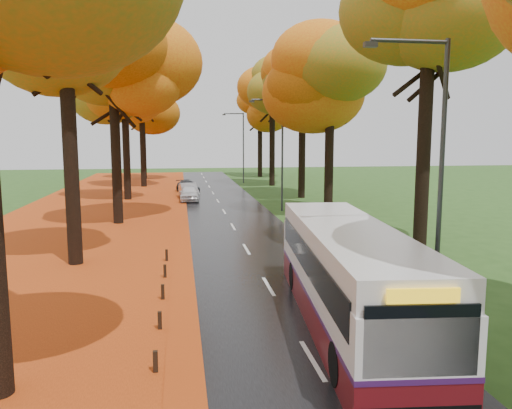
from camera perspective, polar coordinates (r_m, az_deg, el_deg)
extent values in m
cube|color=black|center=(30.65, -2.84, -2.25)|extent=(6.50, 90.00, 0.04)
cube|color=silver|center=(30.65, -2.84, -2.21)|extent=(0.12, 90.00, 0.01)
cube|color=maroon|center=(31.08, -19.60, -2.58)|extent=(12.00, 90.00, 0.02)
cube|color=#C24A13|center=(30.50, -8.55, -2.34)|extent=(0.90, 90.00, 0.01)
cylinder|color=black|center=(21.99, -20.43, 5.24)|extent=(0.60, 0.60, 9.15)
ellipsoid|color=orange|center=(22.52, -21.17, 19.93)|extent=(8.00, 8.00, 6.24)
cylinder|color=black|center=(31.79, -15.69, 5.05)|extent=(0.60, 0.60, 8.00)
ellipsoid|color=orange|center=(31.96, -16.03, 14.04)|extent=(9.20, 9.20, 7.18)
cylinder|color=black|center=(43.77, -14.61, 6.15)|extent=(0.60, 0.60, 8.58)
ellipsoid|color=orange|center=(43.96, -14.85, 13.15)|extent=(8.00, 8.00, 6.24)
cylinder|color=black|center=(54.67, -12.82, 6.79)|extent=(0.60, 0.60, 9.15)
ellipsoid|color=orange|center=(54.88, -13.00, 12.77)|extent=(9.20, 9.20, 7.18)
cylinder|color=black|center=(64.69, -12.71, 6.42)|extent=(0.60, 0.60, 8.00)
ellipsoid|color=orange|center=(64.78, -12.85, 10.84)|extent=(8.00, 8.00, 6.24)
cylinder|color=black|center=(23.09, 18.60, 5.51)|extent=(0.60, 0.60, 9.22)
ellipsoid|color=orange|center=(23.61, 19.25, 19.60)|extent=(8.20, 8.20, 6.40)
cylinder|color=black|center=(34.04, 8.36, 5.59)|extent=(0.60, 0.60, 8.19)
ellipsoid|color=orange|center=(34.23, 8.53, 14.18)|extent=(9.20, 9.20, 7.18)
cylinder|color=black|center=(43.83, 5.28, 6.45)|extent=(0.60, 0.60, 8.70)
ellipsoid|color=orange|center=(44.04, 5.37, 13.55)|extent=(8.20, 8.20, 6.40)
cylinder|color=black|center=(54.45, 1.86, 7.01)|extent=(0.60, 0.60, 9.22)
ellipsoid|color=orange|center=(54.67, 1.88, 13.06)|extent=(9.20, 9.20, 7.18)
cylinder|color=black|center=(66.38, 0.46, 6.72)|extent=(0.60, 0.60, 8.19)
ellipsoid|color=orange|center=(66.48, 0.46, 11.14)|extent=(8.20, 8.20, 6.40)
cube|color=black|center=(12.17, -11.42, -17.21)|extent=(0.11, 0.11, 0.52)
cube|color=black|center=(14.57, -10.94, -12.89)|extent=(0.11, 0.11, 0.52)
cube|color=black|center=(17.03, -10.61, -9.81)|extent=(0.11, 0.11, 0.52)
cube|color=black|center=(19.52, -10.36, -7.51)|extent=(0.11, 0.11, 0.52)
cube|color=black|center=(22.04, -10.18, -5.73)|extent=(0.11, 0.11, 0.52)
cylinder|color=#333538|center=(14.97, 20.35, 2.05)|extent=(0.14, 0.14, 8.00)
cylinder|color=#333538|center=(14.63, 17.16, 17.41)|extent=(2.20, 0.11, 0.11)
cube|color=#333538|center=(14.18, 12.94, 17.38)|extent=(0.35, 0.18, 0.14)
cylinder|color=#333538|center=(35.80, 3.02, 5.61)|extent=(0.14, 0.14, 8.00)
cylinder|color=#333538|center=(35.65, 1.30, 11.88)|extent=(2.20, 0.11, 0.11)
cube|color=#333538|center=(35.47, -0.49, 11.71)|extent=(0.35, 0.18, 0.14)
cylinder|color=#333538|center=(57.50, -1.45, 6.45)|extent=(0.14, 0.14, 8.00)
cylinder|color=#333538|center=(57.41, -2.57, 10.34)|extent=(2.20, 0.11, 0.11)
cube|color=#333538|center=(57.30, -3.68, 10.22)|extent=(0.35, 0.18, 0.14)
cube|color=#550D12|center=(14.89, 10.41, -11.54)|extent=(3.35, 10.80, 0.87)
cube|color=silver|center=(14.57, 10.52, -7.60)|extent=(3.35, 10.80, 1.26)
cube|color=silver|center=(14.35, 10.61, -3.87)|extent=(3.28, 10.59, 0.68)
cube|color=#3A164E|center=(14.74, 10.46, -9.77)|extent=(3.37, 10.83, 0.12)
cube|color=black|center=(14.48, 10.56, -6.12)|extent=(3.30, 9.96, 0.82)
cube|color=black|center=(9.74, 18.36, -14.59)|extent=(2.12, 0.25, 1.35)
cube|color=yellow|center=(9.46, 18.58, -9.86)|extent=(1.33, 0.18, 0.27)
cylinder|color=black|center=(11.38, 9.44, -17.56)|extent=(0.36, 0.99, 0.97)
cylinder|color=black|center=(12.03, 20.03, -16.49)|extent=(0.36, 0.99, 0.97)
cylinder|color=black|center=(17.66, 4.43, -8.16)|extent=(0.36, 0.99, 0.97)
cylinder|color=black|center=(18.08, 11.34, -7.91)|extent=(0.36, 0.99, 0.97)
imported|color=silver|center=(41.76, -7.67, 1.29)|extent=(1.51, 3.74, 1.28)
imported|color=#97999E|center=(43.51, -7.72, 1.57)|extent=(1.78, 4.05, 1.29)
imported|color=black|center=(47.88, -7.81, 2.03)|extent=(2.44, 4.11, 1.12)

